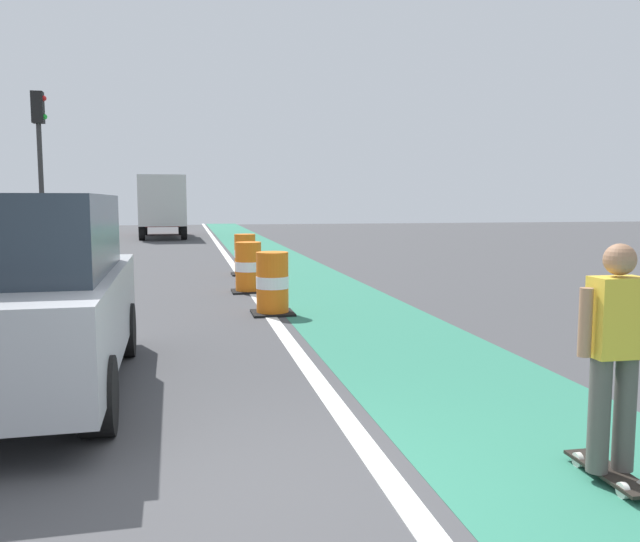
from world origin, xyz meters
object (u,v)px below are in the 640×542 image
(skateboarder_on_lane, at_px, (615,355))
(delivery_truck_down_block, at_px, (162,203))
(traffic_light_corner, at_px, (40,148))
(parked_suv_nearest, at_px, (27,294))
(traffic_barrel_back, at_px, (245,255))
(traffic_barrel_mid, at_px, (248,268))
(traffic_barrel_front, at_px, (272,284))

(skateboarder_on_lane, relative_size, delivery_truck_down_block, 0.22)
(traffic_light_corner, bearing_deg, parked_suv_nearest, -79.30)
(traffic_barrel_back, height_order, delivery_truck_down_block, delivery_truck_down_block)
(delivery_truck_down_block, bearing_deg, skateboarder_on_lane, -82.61)
(parked_suv_nearest, height_order, traffic_barrel_mid, parked_suv_nearest)
(traffic_light_corner, bearing_deg, skateboarder_on_lane, -66.79)
(parked_suv_nearest, distance_m, traffic_barrel_front, 5.17)
(traffic_barrel_back, relative_size, delivery_truck_down_block, 0.14)
(skateboarder_on_lane, height_order, parked_suv_nearest, parked_suv_nearest)
(parked_suv_nearest, relative_size, traffic_barrel_front, 4.25)
(delivery_truck_down_block, bearing_deg, parked_suv_nearest, -90.72)
(parked_suv_nearest, height_order, delivery_truck_down_block, delivery_truck_down_block)
(traffic_barrel_mid, bearing_deg, traffic_light_corner, 130.53)
(traffic_barrel_back, height_order, traffic_light_corner, traffic_light_corner)
(skateboarder_on_lane, relative_size, parked_suv_nearest, 0.36)
(parked_suv_nearest, relative_size, traffic_barrel_mid, 4.25)
(traffic_barrel_mid, relative_size, delivery_truck_down_block, 0.14)
(traffic_barrel_mid, bearing_deg, traffic_barrel_back, 86.17)
(parked_suv_nearest, relative_size, traffic_light_corner, 0.91)
(skateboarder_on_lane, relative_size, traffic_barrel_mid, 1.55)
(traffic_barrel_mid, relative_size, traffic_light_corner, 0.21)
(skateboarder_on_lane, xyz_separation_m, traffic_barrel_mid, (-1.60, 10.03, -0.38))
(traffic_barrel_mid, bearing_deg, skateboarder_on_lane, -80.92)
(traffic_barrel_back, bearing_deg, traffic_barrel_mid, -93.83)
(traffic_barrel_back, distance_m, delivery_truck_down_block, 18.79)
(traffic_barrel_back, xyz_separation_m, traffic_light_corner, (-5.63, 2.99, 2.97))
(traffic_barrel_back, distance_m, traffic_light_corner, 7.04)
(traffic_barrel_front, relative_size, traffic_light_corner, 0.21)
(traffic_barrel_front, distance_m, traffic_light_corner, 11.10)
(traffic_barrel_front, bearing_deg, skateboarder_on_lane, -78.64)
(traffic_barrel_front, xyz_separation_m, traffic_light_corner, (-5.56, 9.14, 2.97))
(traffic_barrel_mid, bearing_deg, traffic_barrel_front, -86.88)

